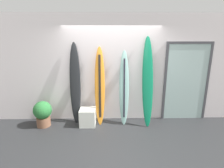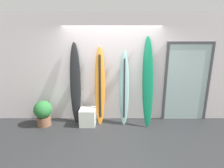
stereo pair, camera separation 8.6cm
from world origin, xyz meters
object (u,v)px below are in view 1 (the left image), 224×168
Objects in this scene: surfboard_seafoam at (124,88)px; glass_door at (186,81)px; surfboard_emerald at (148,82)px; potted_plant at (43,113)px; surfboard_charcoal at (75,84)px; surfboard_sunset at (100,86)px; display_block_left at (88,117)px.

glass_door is at bearing 6.92° from surfboard_seafoam.
potted_plant is (-2.66, -0.12, -0.77)m from surfboard_emerald.
surfboard_emerald is at bearing 2.49° from potted_plant.
surfboard_emerald is 1.07× the size of glass_door.
surfboard_charcoal is 0.93× the size of surfboard_emerald.
surfboard_seafoam is 0.62m from surfboard_emerald.
glass_door is (1.10, 0.26, -0.04)m from surfboard_emerald.
surfboard_charcoal reaches higher than surfboard_seafoam.
surfboard_sunset is (0.64, -0.06, -0.04)m from surfboard_charcoal.
glass_door is (2.63, 0.35, 0.87)m from display_block_left.
surfboard_emerald reaches higher than surfboard_sunset.
display_block_left is 2.79m from glass_door.
surfboard_sunset is 1.22m from surfboard_emerald.
display_block_left is at bearing -170.92° from surfboard_seafoam.
surfboard_sunset reaches higher than display_block_left.
surfboard_sunset is 1.59m from potted_plant.
surfboard_seafoam is at bearing 4.80° from potted_plant.
surfboard_seafoam is 2.87× the size of potted_plant.
surfboard_charcoal reaches higher than display_block_left.
glass_door is at bearing 5.75° from potted_plant.
surfboard_seafoam is at bearing -2.83° from surfboard_charcoal.
potted_plant is at bearing -174.25° from glass_door.
surfboard_seafoam is 2.16m from potted_plant.
surfboard_seafoam is 0.90× the size of glass_door.
glass_door is at bearing 4.99° from surfboard_sunset.
surfboard_emerald is 1.78m from display_block_left.
surfboard_charcoal is 0.90m from display_block_left.
display_block_left is at bearing -154.24° from surfboard_sunset.
surfboard_emerald is (1.21, -0.06, 0.13)m from surfboard_sunset.
glass_door is 3.20× the size of potted_plant.
glass_door is 3.85m from potted_plant.
display_block_left is at bearing -172.30° from glass_door.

